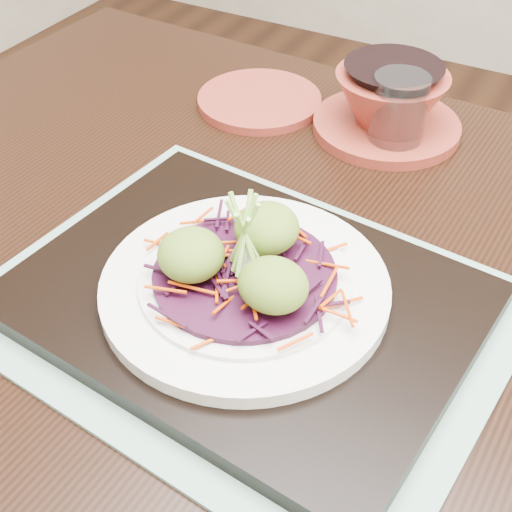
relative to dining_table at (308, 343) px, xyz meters
The scene contains 11 objects.
dining_table is the anchor object (origin of this frame).
placemat 0.13m from the dining_table, 113.68° to the right, with size 0.44×0.35×0.00m, color gray.
serving_tray 0.14m from the dining_table, 113.68° to the right, with size 0.39×0.29×0.02m, color black.
white_plate 0.15m from the dining_table, 113.68° to the right, with size 0.25×0.25×0.02m.
cabbage_bed 0.16m from the dining_table, 113.68° to the right, with size 0.16×0.16×0.01m, color #330A24.
carrot_julienne 0.17m from the dining_table, 113.68° to the right, with size 0.19×0.19×0.01m, color #C73A03, non-canonical shape.
guacamole_scoops 0.18m from the dining_table, 113.50° to the right, with size 0.14×0.12×0.04m.
scallion_garnish 0.20m from the dining_table, 113.68° to the right, with size 0.06×0.06×0.09m, color #94CE52, non-canonical shape.
terracotta_side_plate 0.34m from the dining_table, 127.45° to the left, with size 0.16×0.16×0.01m, color maroon.
water_glass 0.28m from the dining_table, 92.72° to the left, with size 0.06×0.06×0.09m, color white.
terracotta_bowl_set 0.31m from the dining_table, 96.75° to the left, with size 0.18×0.18×0.07m.
Camera 1 is at (0.10, -0.55, 1.20)m, focal length 50.00 mm.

